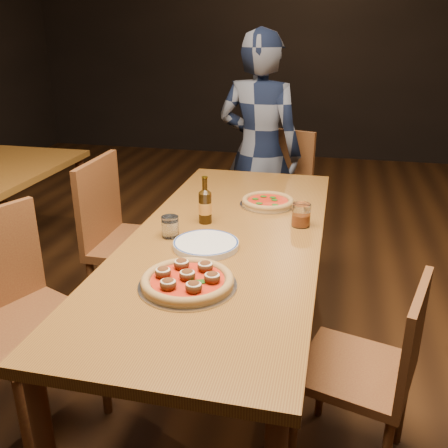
% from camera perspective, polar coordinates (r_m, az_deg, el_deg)
% --- Properties ---
extents(ground, '(9.00, 9.00, 0.00)m').
position_cam_1_polar(ground, '(2.53, 0.26, -17.11)').
color(ground, black).
extents(table_main, '(0.80, 2.00, 0.75)m').
position_cam_1_polar(table_main, '(2.17, 0.29, -3.00)').
color(table_main, brown).
rests_on(table_main, ground).
extents(chair_main_nw, '(0.58, 0.58, 0.95)m').
position_cam_1_polar(chair_main_nw, '(2.17, -21.40, -10.65)').
color(chair_main_nw, '#5E2818').
rests_on(chair_main_nw, ground).
extents(chair_main_sw, '(0.46, 0.46, 0.99)m').
position_cam_1_polar(chair_main_sw, '(2.72, -9.66, -2.20)').
color(chair_main_sw, '#5E2818').
rests_on(chair_main_sw, ground).
extents(chair_main_e, '(0.48, 0.48, 0.83)m').
position_cam_1_polar(chair_main_e, '(1.96, 14.75, -15.69)').
color(chair_main_e, '#5E2818').
rests_on(chair_main_e, ground).
extents(chair_end, '(0.57, 0.57, 0.97)m').
position_cam_1_polar(chair_end, '(3.42, 5.16, 2.87)').
color(chair_end, '#5E2818').
rests_on(chair_end, ground).
extents(pizza_meatball, '(0.34, 0.34, 0.06)m').
position_cam_1_polar(pizza_meatball, '(1.72, -4.19, -6.43)').
color(pizza_meatball, '#B7B7BF').
rests_on(pizza_meatball, table_main).
extents(pizza_margherita, '(0.28, 0.28, 0.04)m').
position_cam_1_polar(pizza_margherita, '(2.50, 5.03, 2.56)').
color(pizza_margherita, '#B7B7BF').
rests_on(pizza_margherita, table_main).
extents(plate_stack, '(0.26, 0.26, 0.03)m').
position_cam_1_polar(plate_stack, '(2.01, -2.08, -2.38)').
color(plate_stack, white).
rests_on(plate_stack, table_main).
extents(beer_bottle, '(0.06, 0.06, 0.21)m').
position_cam_1_polar(beer_bottle, '(2.24, -2.17, 1.98)').
color(beer_bottle, black).
rests_on(beer_bottle, table_main).
extents(water_glass, '(0.07, 0.07, 0.09)m').
position_cam_1_polar(water_glass, '(2.11, -6.17, -0.31)').
color(water_glass, white).
rests_on(water_glass, table_main).
extents(amber_glass, '(0.08, 0.08, 0.10)m').
position_cam_1_polar(amber_glass, '(2.24, 8.80, 1.02)').
color(amber_glass, '#A14512').
rests_on(amber_glass, table_main).
extents(diner, '(0.64, 0.49, 1.58)m').
position_cam_1_polar(diner, '(3.36, 4.05, 8.04)').
color(diner, black).
rests_on(diner, ground).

